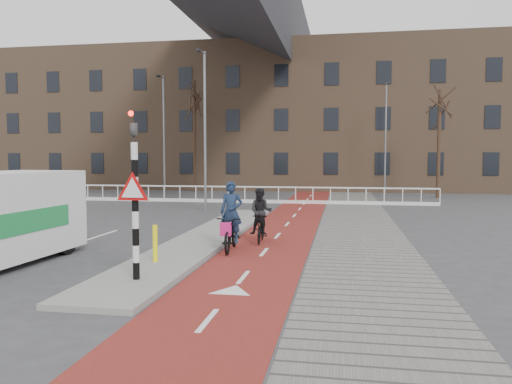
# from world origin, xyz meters

# --- Properties ---
(ground) EXTENTS (120.00, 120.00, 0.00)m
(ground) POSITION_xyz_m (0.00, 0.00, 0.00)
(ground) COLOR #38383A
(ground) RESTS_ON ground
(bike_lane) EXTENTS (2.50, 60.00, 0.01)m
(bike_lane) POSITION_xyz_m (1.50, 10.00, 0.01)
(bike_lane) COLOR maroon
(bike_lane) RESTS_ON ground
(sidewalk) EXTENTS (3.00, 60.00, 0.01)m
(sidewalk) POSITION_xyz_m (4.30, 10.00, 0.01)
(sidewalk) COLOR slate
(sidewalk) RESTS_ON ground
(curb_island) EXTENTS (1.80, 16.00, 0.12)m
(curb_island) POSITION_xyz_m (-0.70, 4.00, 0.06)
(curb_island) COLOR gray
(curb_island) RESTS_ON ground
(traffic_signal) EXTENTS (0.80, 0.80, 3.68)m
(traffic_signal) POSITION_xyz_m (-0.60, -2.02, 1.99)
(traffic_signal) COLOR black
(traffic_signal) RESTS_ON curb_island
(bollard) EXTENTS (0.12, 0.12, 0.91)m
(bollard) POSITION_xyz_m (-0.87, -0.23, 0.57)
(bollard) COLOR #FFF90E
(bollard) RESTS_ON curb_island
(cyclist_near) EXTENTS (0.80, 1.96, 1.99)m
(cyclist_near) POSITION_xyz_m (0.55, 2.02, 0.68)
(cyclist_near) COLOR black
(cyclist_near) RESTS_ON bike_lane
(cyclist_far) EXTENTS (0.74, 1.58, 1.72)m
(cyclist_far) POSITION_xyz_m (1.15, 3.58, 0.72)
(cyclist_far) COLOR black
(cyclist_far) RESTS_ON bike_lane
(railing) EXTENTS (28.00, 0.10, 0.99)m
(railing) POSITION_xyz_m (-5.00, 17.00, 0.31)
(railing) COLOR silver
(railing) RESTS_ON ground
(townhouse_row) EXTENTS (46.00, 10.00, 15.90)m
(townhouse_row) POSITION_xyz_m (-3.00, 32.00, 7.81)
(townhouse_row) COLOR #7F6047
(townhouse_row) RESTS_ON ground
(tree_mid) EXTENTS (0.24, 0.24, 8.48)m
(tree_mid) POSITION_xyz_m (-7.49, 25.05, 4.24)
(tree_mid) COLOR black
(tree_mid) RESTS_ON ground
(tree_right) EXTENTS (0.24, 0.24, 7.09)m
(tree_right) POSITION_xyz_m (9.90, 22.68, 3.54)
(tree_right) COLOR black
(tree_right) RESTS_ON ground
(streetlight_near) EXTENTS (0.12, 0.12, 7.86)m
(streetlight_near) POSITION_xyz_m (-3.08, 12.27, 3.93)
(streetlight_near) COLOR slate
(streetlight_near) RESTS_ON ground
(streetlight_left) EXTENTS (0.12, 0.12, 8.06)m
(streetlight_left) POSITION_xyz_m (-8.15, 20.23, 4.03)
(streetlight_left) COLOR slate
(streetlight_left) RESTS_ON ground
(streetlight_right) EXTENTS (0.12, 0.12, 7.78)m
(streetlight_right) POSITION_xyz_m (6.59, 23.93, 3.89)
(streetlight_right) COLOR slate
(streetlight_right) RESTS_ON ground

